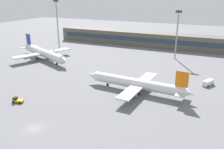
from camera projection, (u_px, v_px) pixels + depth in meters
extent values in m
plane|color=slate|center=(103.00, 80.00, 96.51)|extent=(400.00, 400.00, 0.00)
cube|color=#5B564C|center=(152.00, 39.00, 156.94)|extent=(134.68, 12.00, 9.00)
cube|color=#263847|center=(149.00, 40.00, 151.60)|extent=(127.95, 0.16, 2.80)
cylinder|color=white|center=(137.00, 84.00, 84.15)|extent=(34.26, 5.61, 3.60)
cone|color=white|center=(93.00, 75.00, 92.48)|extent=(4.16, 3.65, 3.42)
cone|color=white|center=(190.00, 93.00, 75.90)|extent=(3.74, 2.73, 2.52)
cube|color=orange|center=(182.00, 79.00, 75.73)|extent=(4.18, 0.59, 5.21)
cube|color=silver|center=(182.00, 91.00, 76.99)|extent=(3.21, 9.61, 0.23)
cube|color=silver|center=(139.00, 85.00, 83.82)|extent=(6.22, 28.64, 0.47)
cylinder|color=gray|center=(145.00, 83.00, 88.99)|extent=(3.14, 2.07, 1.89)
cylinder|color=gray|center=(133.00, 94.00, 79.53)|extent=(3.14, 2.07, 1.89)
cylinder|color=black|center=(108.00, 85.00, 90.35)|extent=(0.97, 0.43, 0.95)
cylinder|color=black|center=(144.00, 89.00, 86.23)|extent=(0.97, 0.43, 0.95)
cylinder|color=black|center=(139.00, 94.00, 82.13)|extent=(0.97, 0.43, 0.95)
cylinder|color=white|center=(44.00, 53.00, 125.49)|extent=(37.34, 18.90, 4.10)
cone|color=white|center=(65.00, 61.00, 110.64)|extent=(5.67, 5.34, 3.89)
cone|color=white|center=(27.00, 47.00, 140.20)|extent=(4.89, 4.24, 2.87)
cube|color=navy|center=(28.00, 39.00, 136.28)|extent=(4.52, 2.21, 5.93)
cube|color=silver|center=(29.00, 47.00, 138.08)|extent=(6.98, 11.10, 0.26)
cube|color=silver|center=(43.00, 53.00, 126.35)|extent=(17.37, 31.80, 0.54)
cylinder|color=gray|center=(31.00, 58.00, 122.74)|extent=(4.02, 3.33, 2.16)
cylinder|color=gray|center=(54.00, 54.00, 130.96)|extent=(4.02, 3.33, 2.16)
cylinder|color=black|center=(57.00, 64.00, 116.98)|extent=(1.16, 0.82, 1.08)
cylinder|color=black|center=(37.00, 58.00, 126.21)|extent=(1.16, 0.82, 1.08)
cylinder|color=black|center=(47.00, 57.00, 129.77)|extent=(1.16, 0.82, 1.08)
cube|color=#F2B20C|center=(18.00, 101.00, 76.54)|extent=(3.81, 2.12, 0.60)
cube|color=black|center=(15.00, 99.00, 76.54)|extent=(1.33, 1.57, 0.90)
cylinder|color=black|center=(16.00, 100.00, 77.64)|extent=(0.73, 0.37, 0.70)
cylinder|color=black|center=(13.00, 102.00, 76.21)|extent=(0.73, 0.37, 0.70)
cylinder|color=black|center=(23.00, 101.00, 77.07)|extent=(0.73, 0.37, 0.70)
cylinder|color=black|center=(20.00, 103.00, 75.64)|extent=(0.73, 0.37, 0.70)
cube|color=white|center=(208.00, 82.00, 90.72)|extent=(4.05, 5.55, 1.90)
cube|color=#1E2633|center=(206.00, 82.00, 89.35)|extent=(1.78, 0.97, 0.70)
cylinder|color=black|center=(203.00, 85.00, 90.68)|extent=(0.58, 0.81, 0.76)
cylinder|color=black|center=(208.00, 86.00, 89.20)|extent=(0.58, 0.81, 0.76)
cylinder|color=black|center=(208.00, 83.00, 92.73)|extent=(0.58, 0.81, 0.76)
cylinder|color=black|center=(213.00, 84.00, 91.24)|extent=(0.58, 0.81, 0.76)
cylinder|color=gray|center=(58.00, 26.00, 146.45)|extent=(0.70, 0.70, 28.85)
cube|color=#333338|center=(56.00, 1.00, 141.51)|extent=(3.20, 0.80, 1.20)
cylinder|color=gray|center=(177.00, 36.00, 124.14)|extent=(0.70, 0.70, 24.25)
cube|color=#333338|center=(179.00, 12.00, 119.96)|extent=(3.20, 0.80, 1.20)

